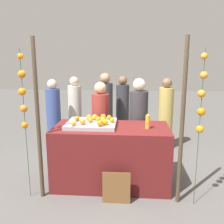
{
  "coord_description": "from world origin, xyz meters",
  "views": [
    {
      "loc": [
        0.29,
        -3.65,
        1.96
      ],
      "look_at": [
        0.0,
        0.15,
        1.14
      ],
      "focal_mm": 39.41,
      "sensor_mm": 36.0,
      "label": 1
    }
  ],
  "objects_px": {
    "stall_counter": "(111,155)",
    "vendor_right": "(138,127)",
    "orange_0": "(100,123)",
    "juice_bottle": "(148,122)",
    "orange_1": "(105,122)",
    "chalkboard_sign": "(116,188)",
    "vendor_left": "(101,128)"
  },
  "relations": [
    {
      "from": "stall_counter",
      "to": "vendor_right",
      "type": "distance_m",
      "value": 0.84
    },
    {
      "from": "vendor_right",
      "to": "stall_counter",
      "type": "bearing_deg",
      "value": -123.74
    },
    {
      "from": "orange_0",
      "to": "vendor_right",
      "type": "bearing_deg",
      "value": 55.47
    },
    {
      "from": "juice_bottle",
      "to": "vendor_right",
      "type": "xyz_separation_m",
      "value": [
        -0.11,
        0.72,
        -0.28
      ]
    },
    {
      "from": "orange_1",
      "to": "stall_counter",
      "type": "bearing_deg",
      "value": 58.55
    },
    {
      "from": "orange_0",
      "to": "vendor_right",
      "type": "distance_m",
      "value": 1.08
    },
    {
      "from": "orange_1",
      "to": "chalkboard_sign",
      "type": "height_order",
      "value": "orange_1"
    },
    {
      "from": "stall_counter",
      "to": "orange_1",
      "type": "relative_size",
      "value": 20.25
    },
    {
      "from": "juice_bottle",
      "to": "orange_0",
      "type": "bearing_deg",
      "value": -168.8
    },
    {
      "from": "stall_counter",
      "to": "orange_0",
      "type": "distance_m",
      "value": 0.63
    },
    {
      "from": "chalkboard_sign",
      "to": "vendor_left",
      "type": "relative_size",
      "value": 0.3
    },
    {
      "from": "orange_0",
      "to": "orange_1",
      "type": "bearing_deg",
      "value": 44.43
    },
    {
      "from": "stall_counter",
      "to": "vendor_left",
      "type": "height_order",
      "value": "vendor_left"
    },
    {
      "from": "stall_counter",
      "to": "chalkboard_sign",
      "type": "distance_m",
      "value": 0.63
    },
    {
      "from": "orange_0",
      "to": "chalkboard_sign",
      "type": "bearing_deg",
      "value": -54.31
    },
    {
      "from": "vendor_left",
      "to": "juice_bottle",
      "type": "bearing_deg",
      "value": -42.33
    },
    {
      "from": "stall_counter",
      "to": "orange_0",
      "type": "height_order",
      "value": "orange_0"
    },
    {
      "from": "chalkboard_sign",
      "to": "vendor_left",
      "type": "height_order",
      "value": "vendor_left"
    },
    {
      "from": "stall_counter",
      "to": "orange_1",
      "type": "xyz_separation_m",
      "value": [
        -0.08,
        -0.13,
        0.57
      ]
    },
    {
      "from": "juice_bottle",
      "to": "chalkboard_sign",
      "type": "height_order",
      "value": "juice_bottle"
    },
    {
      "from": "vendor_left",
      "to": "vendor_right",
      "type": "relative_size",
      "value": 0.96
    },
    {
      "from": "stall_counter",
      "to": "orange_1",
      "type": "distance_m",
      "value": 0.59
    },
    {
      "from": "vendor_right",
      "to": "juice_bottle",
      "type": "bearing_deg",
      "value": -81.03
    },
    {
      "from": "orange_0",
      "to": "stall_counter",
      "type": "bearing_deg",
      "value": 52.99
    },
    {
      "from": "stall_counter",
      "to": "orange_0",
      "type": "relative_size",
      "value": 19.89
    },
    {
      "from": "orange_0",
      "to": "vendor_right",
      "type": "relative_size",
      "value": 0.05
    },
    {
      "from": "stall_counter",
      "to": "vendor_right",
      "type": "xyz_separation_m",
      "value": [
        0.44,
        0.66,
        0.29
      ]
    },
    {
      "from": "vendor_left",
      "to": "vendor_right",
      "type": "xyz_separation_m",
      "value": [
        0.69,
        -0.01,
        0.03
      ]
    },
    {
      "from": "chalkboard_sign",
      "to": "vendor_right",
      "type": "height_order",
      "value": "vendor_right"
    },
    {
      "from": "orange_0",
      "to": "orange_1",
      "type": "distance_m",
      "value": 0.1
    },
    {
      "from": "chalkboard_sign",
      "to": "vendor_left",
      "type": "xyz_separation_m",
      "value": [
        -0.36,
        1.24,
        0.5
      ]
    },
    {
      "from": "chalkboard_sign",
      "to": "orange_1",
      "type": "bearing_deg",
      "value": 113.9
    }
  ]
}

